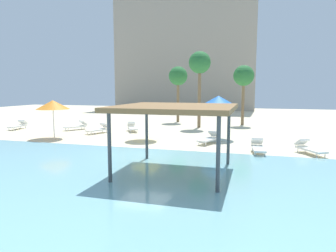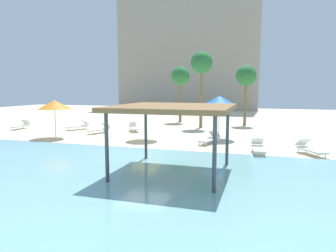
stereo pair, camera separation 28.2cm
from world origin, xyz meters
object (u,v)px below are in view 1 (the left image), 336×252
object	(u,v)px
shade_pavilion	(176,109)
lounge_chair_3	(210,138)
palm_tree_1	(178,77)
lounge_chair_5	(99,129)
palm_tree_0	(244,77)
beach_umbrella_yellow_3	(146,107)
palm_tree_2	(200,64)
lounge_chair_6	(19,125)
beach_umbrella_blue_0	(218,101)
lounge_chair_0	(77,126)
lounge_chair_1	(309,148)
lounge_chair_4	(258,147)
beach_umbrella_orange_4	(53,105)
lounge_chair_2	(132,127)

from	to	relation	value
shade_pavilion	lounge_chair_3	world-z (taller)	shade_pavilion
lounge_chair_3	palm_tree_1	distance (m)	13.12
shade_pavilion	lounge_chair_5	bearing A→B (deg)	133.11
palm_tree_0	beach_umbrella_yellow_3	bearing A→B (deg)	-119.53
beach_umbrella_yellow_3	palm_tree_2	distance (m)	8.42
lounge_chair_6	palm_tree_1	distance (m)	15.35
beach_umbrella_blue_0	lounge_chair_3	size ratio (longest dim) A/B	1.48
shade_pavilion	palm_tree_0	distance (m)	17.71
lounge_chair_0	palm_tree_0	xyz separation A→B (m)	(13.11, 7.19, 4.15)
lounge_chair_1	palm_tree_2	xyz separation A→B (m)	(-7.50, 9.23, 5.14)
lounge_chair_3	lounge_chair_4	bearing A→B (deg)	74.74
shade_pavilion	lounge_chair_5	xyz separation A→B (m)	(-8.47, 9.05, -2.26)
lounge_chair_1	lounge_chair_3	size ratio (longest dim) A/B	0.98
palm_tree_0	palm_tree_2	world-z (taller)	palm_tree_2
beach_umbrella_yellow_3	palm_tree_0	distance (m)	12.06
lounge_chair_0	lounge_chair_5	world-z (taller)	same
beach_umbrella_orange_4	lounge_chair_0	xyz separation A→B (m)	(-0.91, 4.20, -1.98)
lounge_chair_2	lounge_chair_6	distance (m)	9.86
beach_umbrella_yellow_3	lounge_chair_6	size ratio (longest dim) A/B	1.28
lounge_chair_2	palm_tree_2	bearing A→B (deg)	99.15
palm_tree_2	lounge_chair_2	bearing A→B (deg)	-140.35
beach_umbrella_blue_0	lounge_chair_1	bearing A→B (deg)	-34.85
lounge_chair_2	lounge_chair_3	size ratio (longest dim) A/B	0.98
beach_umbrella_blue_0	lounge_chair_4	size ratio (longest dim) A/B	1.51
beach_umbrella_yellow_3	lounge_chair_4	xyz separation A→B (m)	(7.17, -2.27, -1.88)
beach_umbrella_yellow_3	lounge_chair_2	size ratio (longest dim) A/B	1.29
beach_umbrella_yellow_3	palm_tree_1	size ratio (longest dim) A/B	0.44
beach_umbrella_blue_0	lounge_chair_2	bearing A→B (deg)	166.16
lounge_chair_0	lounge_chair_4	world-z (taller)	same
shade_pavilion	palm_tree_1	size ratio (longest dim) A/B	0.81
lounge_chair_4	palm_tree_2	distance (m)	12.04
shade_pavilion	lounge_chair_0	distance (m)	15.39
beach_umbrella_yellow_3	beach_umbrella_orange_4	distance (m)	6.46
lounge_chair_0	shade_pavilion	bearing A→B (deg)	77.58
lounge_chair_2	lounge_chair_5	size ratio (longest dim) A/B	0.98
beach_umbrella_yellow_3	lounge_chair_0	size ratio (longest dim) A/B	1.29
lounge_chair_0	lounge_chair_4	xyz separation A→B (m)	(14.45, -5.39, 0.00)
beach_umbrella_orange_4	lounge_chair_6	world-z (taller)	beach_umbrella_orange_4
lounge_chair_4	lounge_chair_5	bearing A→B (deg)	-115.37
shade_pavilion	palm_tree_0	size ratio (longest dim) A/B	0.82
palm_tree_1	palm_tree_2	bearing A→B (deg)	-52.78
lounge_chair_0	lounge_chair_3	size ratio (longest dim) A/B	0.98
lounge_chair_0	palm_tree_1	bearing A→B (deg)	170.99
palm_tree_0	lounge_chair_4	bearing A→B (deg)	-83.93
lounge_chair_3	lounge_chair_0	bearing A→B (deg)	-85.14
lounge_chair_6	beach_umbrella_orange_4	bearing A→B (deg)	55.86
palm_tree_0	beach_umbrella_orange_4	bearing A→B (deg)	-136.98
lounge_chair_1	lounge_chair_2	distance (m)	13.32
lounge_chair_4	palm_tree_1	size ratio (longest dim) A/B	0.35
lounge_chair_3	palm_tree_2	distance (m)	9.41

